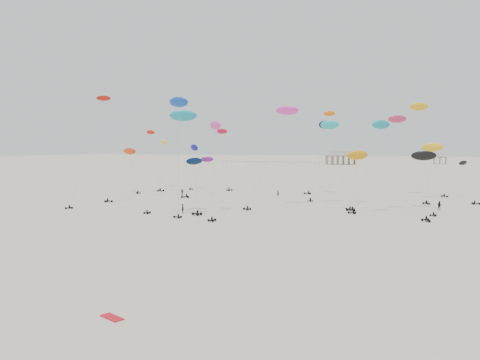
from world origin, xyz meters
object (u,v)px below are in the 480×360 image
(pavilion_main, at_px, (341,159))
(rig_0, at_px, (405,145))
(rig_4, at_px, (432,154))
(spectator_0, at_px, (183,213))
(pavilion_small, at_px, (440,159))
(rig_9, at_px, (376,140))

(pavilion_main, xyz_separation_m, rig_0, (41.03, -248.96, 9.80))
(rig_4, height_order, spectator_0, rig_4)
(pavilion_main, relative_size, rig_0, 0.89)
(spectator_0, bearing_deg, pavilion_small, -60.89)
(rig_0, distance_m, spectator_0, 47.49)
(rig_4, xyz_separation_m, spectator_0, (-50.05, -42.91, -11.60))
(pavilion_main, xyz_separation_m, spectator_0, (-2.07, -263.16, -4.22))
(rig_0, distance_m, rig_9, 6.08)
(rig_4, relative_size, rig_9, 0.95)
(pavilion_main, distance_m, rig_4, 225.54)
(rig_4, bearing_deg, rig_9, 31.85)
(rig_4, bearing_deg, rig_0, 40.43)
(rig_0, bearing_deg, rig_4, -129.54)
(rig_0, bearing_deg, pavilion_small, -121.86)
(pavilion_small, relative_size, spectator_0, 4.07)
(rig_4, distance_m, spectator_0, 66.94)
(pavilion_small, height_order, rig_0, rig_0)
(pavilion_main, relative_size, spectator_0, 9.51)
(spectator_0, bearing_deg, rig_0, -118.84)
(rig_9, xyz_separation_m, spectator_0, (-37.47, -12.08, -14.91))
(rig_9, bearing_deg, rig_4, -13.54)
(pavilion_small, bearing_deg, rig_9, -97.02)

